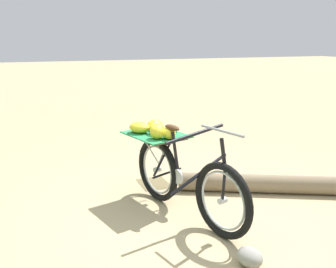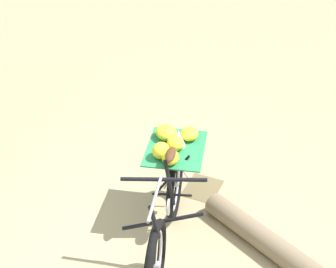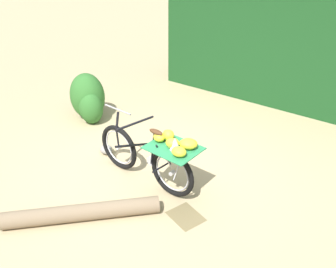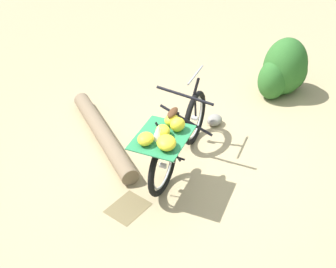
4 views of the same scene
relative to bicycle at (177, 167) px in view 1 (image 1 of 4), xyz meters
name	(u,v)px [view 1 (image 1 of 4)]	position (x,y,z in m)	size (l,w,h in m)	color
ground_plane	(169,229)	(0.35, -0.23, -0.50)	(60.00, 60.00, 0.00)	tan
bicycle	(177,167)	(0.00, 0.00, 0.00)	(1.79, 0.89, 1.03)	black
fallen_log	(261,184)	(-0.11, 1.14, -0.39)	(0.22, 0.22, 1.98)	#7F6B51
path_stone	(250,257)	(1.14, 0.17, -0.43)	(0.24, 0.20, 0.15)	gray
leaf_litter_patch	(154,183)	(-0.84, 0.03, -0.50)	(0.44, 0.36, 0.01)	olive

